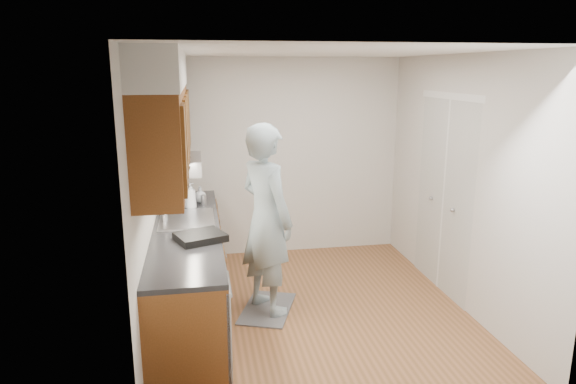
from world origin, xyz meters
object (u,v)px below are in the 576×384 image
object	(u,v)px
soap_bottle_a	(191,196)
soap_bottle_c	(200,194)
person	(266,207)
steel_can	(203,200)
soap_bottle_b	(185,197)
dish_rack	(200,237)

from	to	relation	value
soap_bottle_a	soap_bottle_c	xyz separation A→B (m)	(0.09, 0.28, -0.05)
soap_bottle_a	soap_bottle_c	bearing A→B (deg)	71.29
person	steel_can	xyz separation A→B (m)	(-0.59, 0.66, -0.07)
soap_bottle_b	dish_rack	distance (m)	1.15
person	soap_bottle_b	distance (m)	1.00
person	soap_bottle_b	xyz separation A→B (m)	(-0.77, 0.63, -0.02)
person	dish_rack	bearing A→B (deg)	100.35
soap_bottle_c	person	bearing A→B (deg)	-51.59
steel_can	dish_rack	distance (m)	1.17
soap_bottle_b	dish_rack	bearing A→B (deg)	-82.88
soap_bottle_a	soap_bottle_c	world-z (taller)	soap_bottle_a
dish_rack	steel_can	bearing A→B (deg)	66.37
soap_bottle_a	steel_can	bearing A→B (deg)	50.76
soap_bottle_b	steel_can	size ratio (longest dim) A/B	1.95
soap_bottle_b	steel_can	bearing A→B (deg)	9.05
person	soap_bottle_c	size ratio (longest dim) A/B	11.98
person	soap_bottle_a	bearing A→B (deg)	25.98
steel_can	person	bearing A→B (deg)	-48.40
person	soap_bottle_a	xyz separation A→B (m)	(-0.71, 0.51, 0.02)
steel_can	soap_bottle_c	bearing A→B (deg)	105.29
soap_bottle_c	dish_rack	world-z (taller)	soap_bottle_c
soap_bottle_a	dish_rack	bearing A→B (deg)	-85.48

